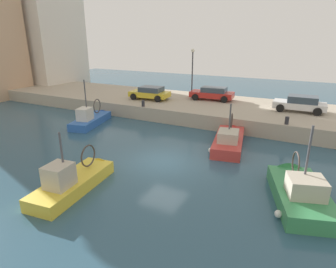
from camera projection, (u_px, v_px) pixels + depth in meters
water_surface at (164, 162)px, 16.95m from camera, size 80.00×80.00×0.00m
quay_wall at (222, 110)px, 26.42m from camera, size 9.00×56.00×1.20m
fishing_boat_green at (297, 196)px, 13.08m from camera, size 5.78×3.54×4.63m
fishing_boat_blue at (93, 122)px, 24.46m from camera, size 5.69×2.79×4.59m
fishing_boat_yellow at (78, 184)px, 14.04m from camera, size 5.73×2.15×3.85m
fishing_boat_red at (229, 143)px, 19.58m from camera, size 6.21×2.80×3.88m
parked_car_red at (212, 93)px, 27.77m from camera, size 2.21×4.31×1.28m
parked_car_white at (300, 103)px, 23.40m from camera, size 2.10×4.11×1.32m
parked_car_yellow at (150, 93)px, 28.04m from camera, size 2.29×4.00×1.26m
mooring_bollard_south at (287, 120)px, 20.04m from camera, size 0.28×0.28×0.55m
mooring_bollard_mid at (143, 103)px, 25.26m from camera, size 0.28×0.28×0.55m
quay_streetlamp at (192, 65)px, 28.04m from camera, size 0.36×0.36×4.83m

